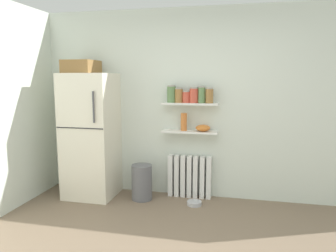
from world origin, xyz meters
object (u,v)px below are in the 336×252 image
object	(u,v)px
storage_jar_5	(209,95)
storage_jar_4	(202,95)
pet_food_bowl	(194,203)
radiator	(190,176)
refrigerator	(90,133)
shelf_bowl	(203,128)
storage_jar_2	(186,97)
vase	(184,122)
storage_jar_1	(179,95)
trash_bin	(142,182)
storage_jar_0	(171,94)
storage_jar_3	(194,95)

from	to	relation	value
storage_jar_5	storage_jar_4	bearing A→B (deg)	180.00
pet_food_bowl	radiator	bearing A→B (deg)	110.78
refrigerator	shelf_bowl	distance (m)	1.56
refrigerator	storage_jar_2	size ratio (longest dim) A/B	11.60
storage_jar_4	vase	xyz separation A→B (m)	(-0.24, 0.00, -0.37)
vase	storage_jar_5	bearing A→B (deg)	-0.00
storage_jar_2	vase	world-z (taller)	storage_jar_2
radiator	storage_jar_1	bearing A→B (deg)	-168.98
refrigerator	storage_jar_2	bearing A→B (deg)	8.75
trash_bin	shelf_bowl	bearing A→B (deg)	14.52
storage_jar_0	trash_bin	size ratio (longest dim) A/B	0.48
storage_jar_0	shelf_bowl	xyz separation A→B (m)	(0.44, 0.00, -0.45)
storage_jar_3	trash_bin	xyz separation A→B (m)	(-0.68, -0.21, -1.19)
storage_jar_1	storage_jar_3	xyz separation A→B (m)	(0.21, -0.00, 0.00)
trash_bin	refrigerator	bearing A→B (deg)	179.57
radiator	storage_jar_2	size ratio (longest dim) A/B	3.68
shelf_bowl	vase	bearing A→B (deg)	180.00
shelf_bowl	trash_bin	size ratio (longest dim) A/B	0.41
storage_jar_2	trash_bin	world-z (taller)	storage_jar_2
refrigerator	storage_jar_5	xyz separation A→B (m)	(1.63, 0.20, 0.53)
storage_jar_0	storage_jar_2	bearing A→B (deg)	0.00
storage_jar_2	vase	xyz separation A→B (m)	(-0.03, 0.00, -0.34)
storage_jar_0	storage_jar_2	xyz separation A→B (m)	(0.21, 0.00, -0.04)
storage_jar_1	storage_jar_2	world-z (taller)	storage_jar_1
trash_bin	storage_jar_2	bearing A→B (deg)	19.92
vase	trash_bin	xyz separation A→B (m)	(-0.54, -0.21, -0.83)
storage_jar_1	storage_jar_4	bearing A→B (deg)	-0.00
storage_jar_5	shelf_bowl	bearing A→B (deg)	180.00
vase	shelf_bowl	xyz separation A→B (m)	(0.26, 0.00, -0.08)
vase	pet_food_bowl	world-z (taller)	vase
storage_jar_0	storage_jar_3	xyz separation A→B (m)	(0.31, 0.00, -0.01)
radiator	storage_jar_4	distance (m)	1.16
storage_jar_5	shelf_bowl	distance (m)	0.45
storage_jar_1	storage_jar_2	size ratio (longest dim) A/B	1.23
shelf_bowl	trash_bin	xyz separation A→B (m)	(-0.81, -0.21, -0.75)
storage_jar_4	trash_bin	world-z (taller)	storage_jar_4
storage_jar_0	storage_jar_4	size ratio (longest dim) A/B	1.04
storage_jar_4	shelf_bowl	distance (m)	0.45
refrigerator	storage_jar_1	xyz separation A→B (m)	(1.22, 0.20, 0.53)
refrigerator	storage_jar_0	world-z (taller)	refrigerator
radiator	storage_jar_3	xyz separation A→B (m)	(0.05, -0.03, 1.14)
storage_jar_0	trash_bin	world-z (taller)	storage_jar_0
refrigerator	storage_jar_1	size ratio (longest dim) A/B	9.41
vase	radiator	bearing A→B (deg)	19.82
storage_jar_4	refrigerator	bearing A→B (deg)	-172.41
vase	storage_jar_1	bearing A→B (deg)	180.00
pet_food_bowl	trash_bin	bearing A→B (deg)	176.04
storage_jar_5	trash_bin	size ratio (longest dim) A/B	0.43
storage_jar_0	vase	xyz separation A→B (m)	(0.17, 0.00, -0.38)
storage_jar_2	storage_jar_1	bearing A→B (deg)	180.00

